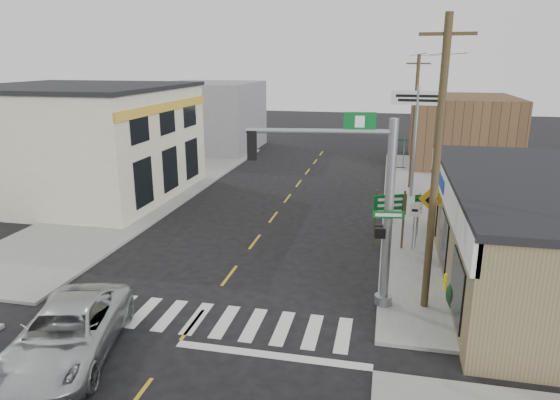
% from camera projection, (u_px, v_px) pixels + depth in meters
% --- Properties ---
extents(ground, '(140.00, 140.00, 0.00)m').
position_uv_depth(ground, '(193.00, 324.00, 16.68)').
color(ground, black).
rests_on(ground, ground).
extents(sidewalk_right, '(6.00, 38.00, 0.13)m').
position_uv_depth(sidewalk_right, '(439.00, 221.00, 27.04)').
color(sidewalk_right, gray).
rests_on(sidewalk_right, ground).
extents(sidewalk_left, '(6.00, 38.00, 0.13)m').
position_uv_depth(sidewalk_left, '(135.00, 202.00, 30.72)').
color(sidewalk_left, gray).
rests_on(sidewalk_left, ground).
extents(center_line, '(0.12, 56.00, 0.01)m').
position_uv_depth(center_line, '(255.00, 242.00, 24.20)').
color(center_line, gold).
rests_on(center_line, ground).
extents(crosswalk, '(11.00, 2.20, 0.01)m').
position_uv_depth(crosswalk, '(197.00, 318.00, 17.05)').
color(crosswalk, silver).
rests_on(crosswalk, ground).
extents(left_building, '(12.00, 12.00, 6.80)m').
position_uv_depth(left_building, '(80.00, 143.00, 31.57)').
color(left_building, beige).
rests_on(left_building, ground).
extents(bldg_distant_right, '(8.00, 10.00, 5.60)m').
position_uv_depth(bldg_distant_right, '(461.00, 130.00, 41.66)').
color(bldg_distant_right, brown).
rests_on(bldg_distant_right, ground).
extents(bldg_distant_left, '(9.00, 10.00, 6.40)m').
position_uv_depth(bldg_distant_left, '(209.00, 116.00, 48.13)').
color(bldg_distant_left, gray).
rests_on(bldg_distant_left, ground).
extents(suv, '(3.94, 6.20, 1.59)m').
position_uv_depth(suv, '(67.00, 333.00, 14.66)').
color(suv, '#B6BBBC').
rests_on(suv, ground).
extents(traffic_signal_pole, '(5.35, 0.39, 6.78)m').
position_uv_depth(traffic_signal_pole, '(365.00, 194.00, 16.87)').
color(traffic_signal_pole, gray).
rests_on(traffic_signal_pole, sidewalk_right).
extents(guide_sign, '(1.56, 0.13, 2.73)m').
position_uv_depth(guide_sign, '(390.00, 211.00, 22.68)').
color(guide_sign, '#4B3C23').
rests_on(guide_sign, sidewalk_right).
extents(fire_hydrant, '(0.21, 0.21, 0.68)m').
position_uv_depth(fire_hydrant, '(446.00, 281.00, 18.79)').
color(fire_hydrant, '#EEE906').
rests_on(fire_hydrant, sidewalk_right).
extents(ped_crossing_sign, '(1.16, 0.08, 2.99)m').
position_uv_depth(ped_crossing_sign, '(431.00, 207.00, 22.33)').
color(ped_crossing_sign, gray).
rests_on(ped_crossing_sign, sidewalk_right).
extents(lamp_post, '(0.72, 0.57, 5.56)m').
position_uv_depth(lamp_post, '(393.00, 163.00, 25.88)').
color(lamp_post, black).
rests_on(lamp_post, sidewalk_right).
extents(dance_center_sign, '(3.24, 0.20, 6.88)m').
position_uv_depth(dance_center_sign, '(417.00, 114.00, 30.41)').
color(dance_center_sign, gray).
rests_on(dance_center_sign, sidewalk_right).
extents(bare_tree, '(2.32, 2.32, 4.65)m').
position_uv_depth(bare_tree, '(488.00, 205.00, 16.94)').
color(bare_tree, black).
rests_on(bare_tree, sidewalk_right).
extents(shrub_front, '(1.37, 1.37, 1.03)m').
position_uv_depth(shrub_front, '(466.00, 296.00, 17.25)').
color(shrub_front, '#233E18').
rests_on(shrub_front, sidewalk_right).
extents(shrub_back, '(1.12, 1.12, 0.84)m').
position_uv_depth(shrub_back, '(463.00, 256.00, 21.01)').
color(shrub_back, black).
rests_on(shrub_back, sidewalk_right).
extents(utility_pole_near, '(1.71, 0.26, 9.80)m').
position_uv_depth(utility_pole_near, '(436.00, 167.00, 16.31)').
color(utility_pole_near, '#452B1C').
rests_on(utility_pole_near, sidewalk_right).
extents(utility_pole_far, '(1.51, 0.23, 8.70)m').
position_uv_depth(utility_pole_far, '(414.00, 121.00, 32.78)').
color(utility_pole_far, '#463424').
rests_on(utility_pole_far, sidewalk_right).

